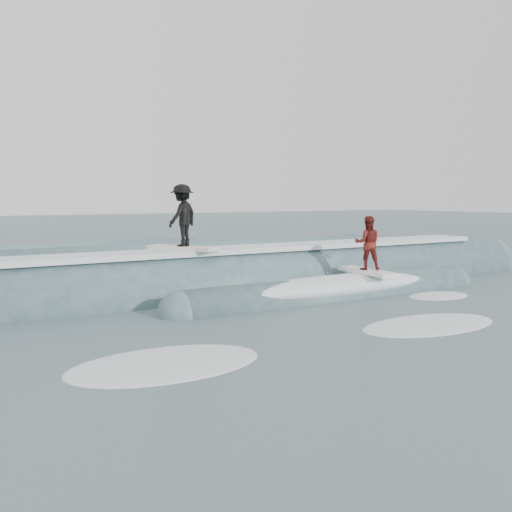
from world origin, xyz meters
TOP-DOWN VIEW (x-y plane):
  - ground at (0.00, 0.00)m, footprint 160.00×160.00m
  - breaking_wave at (0.24, 4.95)m, footprint 23.78×3.98m
  - surfer_black at (-1.67, 5.24)m, footprint 1.45×2.02m
  - surfer_red at (2.85, 3.04)m, footprint 0.90×2.04m
  - whitewater at (0.66, -1.22)m, footprint 16.16×7.92m
  - far_swells at (-3.02, 17.65)m, footprint 39.27×8.65m

SIDE VIEW (x-z plane):
  - ground at x=0.00m, z-range 0.00..0.00m
  - whitewater at x=0.66m, z-range -0.05..0.05m
  - far_swells at x=-3.02m, z-range -0.40..0.40m
  - breaking_wave at x=0.24m, z-range -1.16..1.23m
  - surfer_red at x=2.85m, z-range 0.50..2.07m
  - surfer_black at x=-1.67m, z-range 1.24..2.97m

